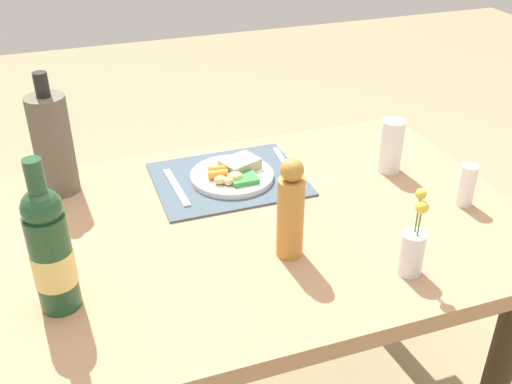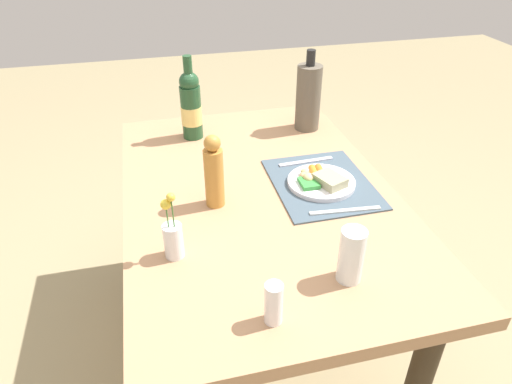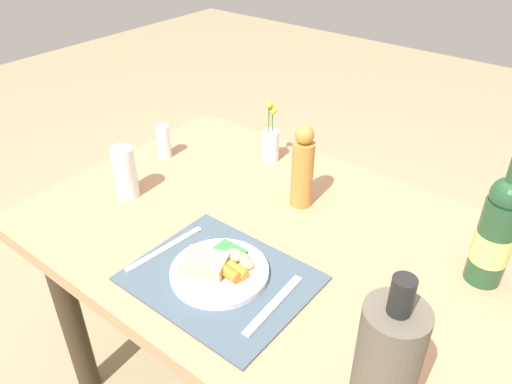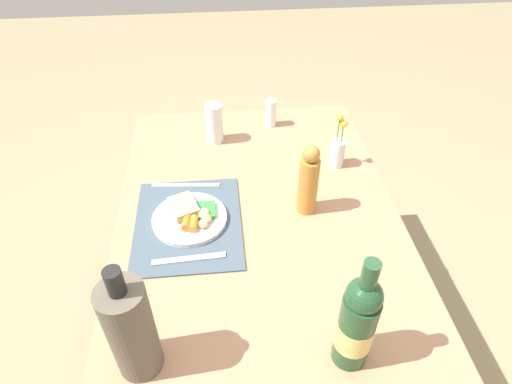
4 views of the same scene
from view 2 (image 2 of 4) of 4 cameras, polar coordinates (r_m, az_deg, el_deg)
ground_plane at (r=1.97m, az=0.32°, el=-17.79°), size 8.00×8.00×0.00m
dining_table at (r=1.54m, az=0.40°, el=-3.06°), size 1.29×0.86×0.72m
placemat at (r=1.53m, az=8.15°, el=1.07°), size 0.39×0.31×0.01m
dinner_plate at (r=1.51m, az=8.06°, el=1.40°), size 0.22×0.22×0.04m
fork at (r=1.40m, az=11.02°, el=-2.27°), size 0.03×0.22×0.00m
knife at (r=1.64m, az=6.22°, el=3.78°), size 0.03×0.20×0.00m
wine_bottle at (r=1.79m, az=-8.09°, el=10.59°), size 0.08×0.08×0.32m
water_tumbler at (r=1.15m, az=11.70°, el=-8.08°), size 0.06×0.06×0.15m
salt_shaker at (r=1.03m, az=2.21°, el=-13.66°), size 0.04×0.04×0.11m
cooler_bottle at (r=1.86m, az=6.52°, el=11.66°), size 0.10×0.10×0.32m
flower_vase at (r=1.21m, az=-10.28°, el=-5.51°), size 0.05×0.05×0.20m
pepper_mill at (r=1.37m, az=-5.26°, el=2.40°), size 0.06×0.06×0.23m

